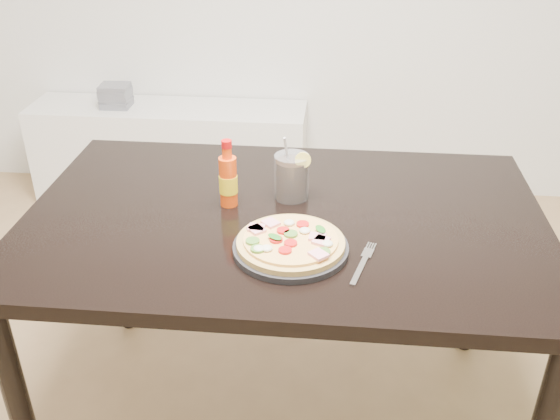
# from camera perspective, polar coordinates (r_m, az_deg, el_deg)

# --- Properties ---
(dining_table) EXTENTS (1.40, 0.90, 0.75)m
(dining_table) POSITION_cam_1_polar(r_m,az_deg,el_deg) (1.72, 0.38, -2.79)
(dining_table) COLOR black
(dining_table) RESTS_ON ground
(plate) EXTENTS (0.28, 0.28, 0.02)m
(plate) POSITION_cam_1_polar(r_m,az_deg,el_deg) (1.52, 0.98, -3.52)
(plate) COLOR black
(plate) RESTS_ON dining_table
(pizza) EXTENTS (0.26, 0.26, 0.03)m
(pizza) POSITION_cam_1_polar(r_m,az_deg,el_deg) (1.51, 0.96, -2.90)
(pizza) COLOR tan
(pizza) RESTS_ON plate
(hot_sauce_bottle) EXTENTS (0.06, 0.06, 0.19)m
(hot_sauce_bottle) POSITION_cam_1_polar(r_m,az_deg,el_deg) (1.70, -4.76, 2.77)
(hot_sauce_bottle) COLOR #EE470E
(hot_sauce_bottle) RESTS_ON dining_table
(cola_cup) EXTENTS (0.10, 0.10, 0.19)m
(cola_cup) POSITION_cam_1_polar(r_m,az_deg,el_deg) (1.74, 1.08, 2.99)
(cola_cup) COLOR black
(cola_cup) RESTS_ON dining_table
(fork) EXTENTS (0.07, 0.19, 0.00)m
(fork) POSITION_cam_1_polar(r_m,az_deg,el_deg) (1.49, 7.64, -4.72)
(fork) COLOR silver
(fork) RESTS_ON dining_table
(media_console) EXTENTS (1.40, 0.34, 0.50)m
(media_console) POSITION_cam_1_polar(r_m,az_deg,el_deg) (3.32, -9.95, 5.20)
(media_console) COLOR white
(media_console) RESTS_ON ground
(cd_stack) EXTENTS (0.14, 0.12, 0.11)m
(cd_stack) POSITION_cam_1_polar(r_m,az_deg,el_deg) (3.27, -14.80, 10.06)
(cd_stack) COLOR slate
(cd_stack) RESTS_ON media_console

